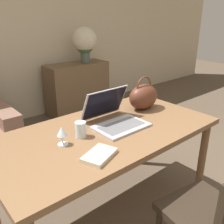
{
  "coord_description": "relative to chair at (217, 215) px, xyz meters",
  "views": [
    {
      "loc": [
        -0.96,
        -0.67,
        1.53
      ],
      "look_at": [
        0.09,
        0.56,
        0.89
      ],
      "focal_mm": 40.0,
      "sensor_mm": 36.0,
      "label": 1
    }
  ],
  "objects": [
    {
      "name": "dining_table",
      "position": [
        -0.16,
        0.79,
        0.2
      ],
      "size": [
        1.6,
        0.83,
        0.77
      ],
      "color": "brown",
      "rests_on": "ground_plane"
    },
    {
      "name": "chair",
      "position": [
        0.0,
        0.0,
        0.0
      ],
      "size": [
        0.5,
        0.5,
        0.85
      ],
      "rotation": [
        0.0,
        0.0,
        -0.15
      ],
      "color": "#2D2319",
      "rests_on": "ground_plane"
    },
    {
      "name": "sideboard",
      "position": [
        0.92,
        2.84,
        -0.08
      ],
      "size": [
        0.98,
        0.4,
        0.8
      ],
      "color": "brown",
      "rests_on": "ground_plane"
    },
    {
      "name": "laptop",
      "position": [
        -0.05,
        0.84,
        0.35
      ],
      "size": [
        0.38,
        0.38,
        0.25
      ],
      "color": "#ADADB2",
      "rests_on": "dining_table"
    },
    {
      "name": "drinking_glass",
      "position": [
        -0.35,
        0.81,
        0.34
      ],
      "size": [
        0.07,
        0.07,
        0.11
      ],
      "color": "silver",
      "rests_on": "dining_table"
    },
    {
      "name": "wine_glass",
      "position": [
        -0.49,
        0.8,
        0.37
      ],
      "size": [
        0.07,
        0.07,
        0.12
      ],
      "color": "silver",
      "rests_on": "dining_table"
    },
    {
      "name": "handbag",
      "position": [
        0.35,
        0.91,
        0.39
      ],
      "size": [
        0.28,
        0.18,
        0.28
      ],
      "color": "#592D1E",
      "rests_on": "dining_table"
    },
    {
      "name": "flower_vase",
      "position": [
        1.06,
        2.79,
        0.64
      ],
      "size": [
        0.37,
        0.37,
        0.54
      ],
      "color": "#47564C",
      "rests_on": "sideboard"
    },
    {
      "name": "book",
      "position": [
        -0.41,
        0.54,
        0.3
      ],
      "size": [
        0.24,
        0.2,
        0.02
      ],
      "rotation": [
        0.0,
        0.0,
        0.37
      ],
      "color": "beige",
      "rests_on": "dining_table"
    }
  ]
}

